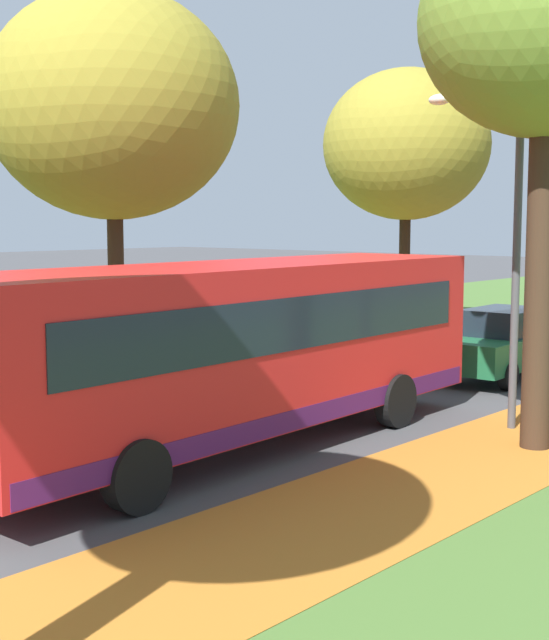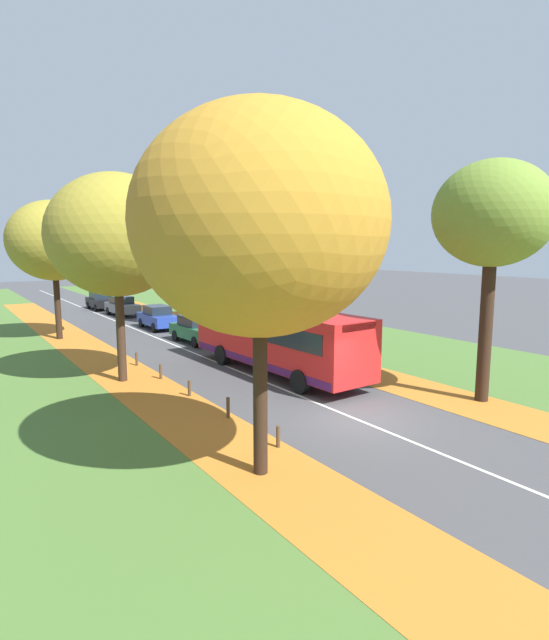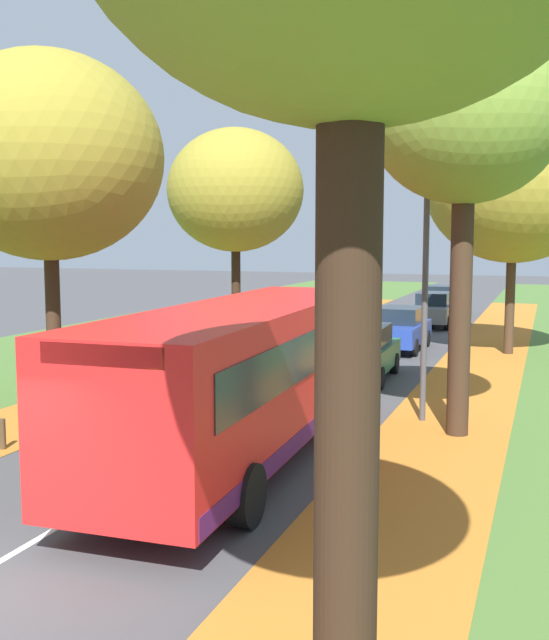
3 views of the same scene
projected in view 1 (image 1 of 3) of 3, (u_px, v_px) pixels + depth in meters
The scene contains 12 objects.
grass_verge_left at pixel (286, 325), 31.25m from camera, with size 12.00×90.00×0.01m, color #476B2D.
leaf_litter_left at pixel (269, 358), 23.76m from camera, with size 2.80×60.00×0.00m, color #B26B23.
road_centre_line at pixel (531, 350), 25.17m from camera, with size 0.12×80.00×0.01m, color silver.
tree_left_near at pixel (113, 106), 19.78m from camera, with size 5.65×5.65×8.76m.
tree_left_mid at pixel (406, 145), 28.88m from camera, with size 5.41×5.41×8.54m.
tree_right_near at pixel (548, 25), 13.68m from camera, with size 4.01×4.01×8.54m.
bollard_third at pixel (11, 399), 16.76m from camera, with size 0.12×0.12×0.63m, color #4C3823.
bollard_fourth at pixel (137, 378), 18.98m from camera, with size 0.12×0.12×0.65m, color #4C3823.
bollard_fifth at pixel (234, 361), 21.25m from camera, with size 0.12×0.12×0.65m, color #4C3823.
streetlamp_right at pixel (500, 216), 15.56m from camera, with size 1.89×0.28×6.00m.
bus at pixel (237, 344), 14.23m from camera, with size 2.92×10.48×2.98m.
car_green_lead at pixel (502, 343), 20.72m from camera, with size 1.90×4.26×1.62m.
Camera 1 is at (11.13, -3.45, 3.67)m, focal length 50.00 mm.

